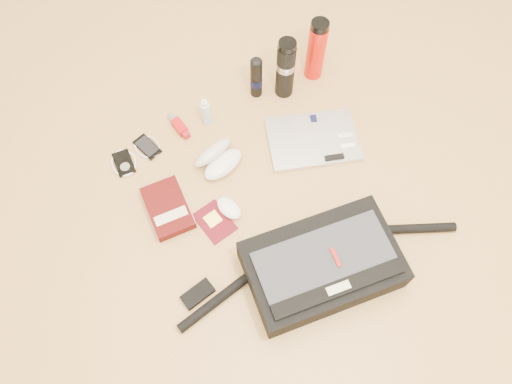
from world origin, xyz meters
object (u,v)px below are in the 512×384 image
messenger_bag (321,265)px  laptop (313,140)px  book (168,208)px  thermos_black (285,68)px  thermos_red (316,50)px

messenger_bag → laptop: messenger_bag is taller
book → laptop: bearing=4.4°
laptop → book: 0.58m
book → thermos_black: (0.59, 0.27, 0.12)m
laptop → thermos_black: size_ratio=1.41×
messenger_bag → laptop: 0.50m
messenger_bag → book: bearing=136.3°
book → thermos_red: 0.80m
messenger_bag → thermos_red: size_ratio=3.60×
messenger_bag → thermos_red: 0.82m
messenger_bag → thermos_red: (0.38, 0.72, 0.07)m
laptop → thermos_black: (0.01, 0.25, 0.12)m
messenger_bag → thermos_red: thermos_red is taller
book → thermos_red: size_ratio=0.77×
laptop → thermos_red: thermos_red is taller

